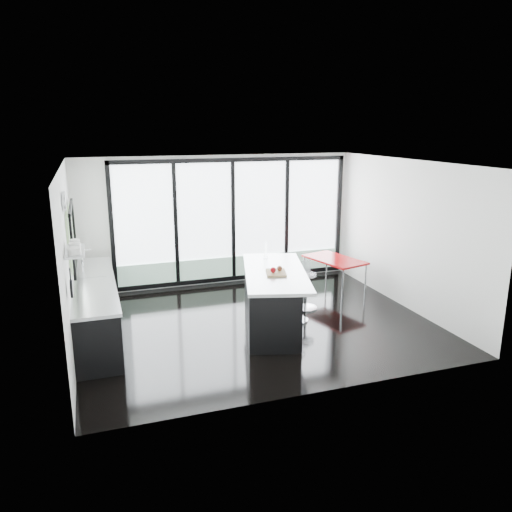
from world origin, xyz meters
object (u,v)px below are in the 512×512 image
object	(u,v)px
bar_stool_near	(296,303)
red_table	(334,275)
island	(270,298)
bar_stool_far	(306,291)

from	to	relation	value
bar_stool_near	red_table	world-z (taller)	red_table
island	bar_stool_near	distance (m)	0.53
bar_stool_near	bar_stool_far	xyz separation A→B (m)	(0.41, 0.50, 0.01)
island	bar_stool_far	size ratio (longest dim) A/B	3.70
island	bar_stool_near	world-z (taller)	island
bar_stool_near	red_table	xyz separation A→B (m)	(1.44, 1.32, 0.00)
bar_stool_far	red_table	bearing A→B (deg)	34.63
island	bar_stool_near	xyz separation A→B (m)	(0.51, 0.04, -0.16)
island	red_table	distance (m)	2.38
bar_stool_near	bar_stool_far	world-z (taller)	bar_stool_far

